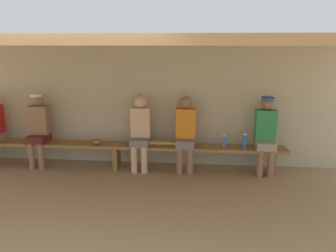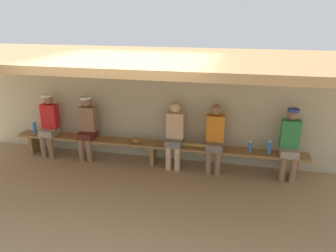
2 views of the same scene
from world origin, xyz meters
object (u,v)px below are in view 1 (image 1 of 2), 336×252
object	(u,v)px
baseball_bat	(163,143)
player_leftmost	(185,131)
player_near_post	(38,127)
water_bottle_blue	(224,141)
player_in_red	(266,132)
water_bottle_clear	(245,141)
baseball_glove_dark_brown	(97,141)
bench	(116,148)
player_in_white	(140,130)

from	to	relation	value
baseball_bat	player_leftmost	bearing A→B (deg)	1.05
player_near_post	water_bottle_blue	size ratio (longest dim) A/B	6.21
player_in_red	baseball_bat	distance (m)	1.78
water_bottle_clear	player_in_red	bearing A→B (deg)	0.37
player_near_post	player_in_red	xyz separation A→B (m)	(4.03, 0.00, 0.00)
player_near_post	baseball_bat	xyz separation A→B (m)	(2.27, -0.00, -0.25)
player_leftmost	baseball_glove_dark_brown	xyz separation A→B (m)	(-1.59, -0.03, -0.22)
player_leftmost	bench	bearing A→B (deg)	-179.86
player_in_red	player_in_white	xyz separation A→B (m)	(-2.16, -0.00, -0.02)
water_bottle_blue	baseball_glove_dark_brown	distance (m)	2.26
player_near_post	water_bottle_clear	distance (m)	3.69
player_leftmost	player_in_white	bearing A→B (deg)	180.00
water_bottle_blue	baseball_bat	bearing A→B (deg)	179.47
player_leftmost	water_bottle_blue	size ratio (longest dim) A/B	6.16
player_in_white	water_bottle_blue	xyz separation A→B (m)	(1.47, -0.01, -0.17)
player_near_post	baseball_bat	world-z (taller)	player_near_post
player_in_white	water_bottle_blue	world-z (taller)	player_in_white
player_in_red	baseball_bat	bearing A→B (deg)	-179.88
player_near_post	player_in_white	xyz separation A→B (m)	(1.87, -0.00, -0.02)
player_leftmost	baseball_bat	world-z (taller)	player_leftmost
water_bottle_blue	baseball_glove_dark_brown	world-z (taller)	water_bottle_blue
water_bottle_blue	player_leftmost	bearing A→B (deg)	178.90
bench	player_near_post	world-z (taller)	player_near_post
bench	player_in_white	world-z (taller)	player_in_white
bench	water_bottle_blue	distance (m)	1.92
player_in_white	baseball_glove_dark_brown	xyz separation A→B (m)	(-0.79, -0.03, -0.22)
player_near_post	player_in_red	distance (m)	4.03
bench	player_in_red	world-z (taller)	player_in_red
player_leftmost	player_in_red	world-z (taller)	player_in_red
bench	player_in_white	distance (m)	0.56
bench	player_leftmost	distance (m)	1.29
player_in_red	player_in_white	world-z (taller)	player_in_red
player_in_red	water_bottle_blue	bearing A→B (deg)	-178.90
baseball_bat	water_bottle_clear	bearing A→B (deg)	0.66
baseball_glove_dark_brown	player_in_red	bearing A→B (deg)	65.38
bench	player_near_post	size ratio (longest dim) A/B	4.46
player_near_post	player_in_white	world-z (taller)	player_near_post
bench	player_leftmost	bearing A→B (deg)	0.14
bench	player_leftmost	world-z (taller)	player_leftmost
player_in_white	water_bottle_clear	bearing A→B (deg)	-0.05
player_in_white	baseball_bat	size ratio (longest dim) A/B	1.57
water_bottle_clear	baseball_glove_dark_brown	bearing A→B (deg)	-179.46
water_bottle_clear	player_leftmost	bearing A→B (deg)	179.90
player_leftmost	player_in_white	distance (m)	0.80
bench	baseball_bat	world-z (taller)	baseball_bat
player_in_white	water_bottle_clear	xyz separation A→B (m)	(1.82, -0.00, -0.15)
bench	water_bottle_blue	world-z (taller)	water_bottle_blue
bench	player_leftmost	size ratio (longest dim) A/B	4.49
player_leftmost	water_bottle_blue	world-z (taller)	player_leftmost
player_near_post	water_bottle_clear	xyz separation A→B (m)	(3.69, -0.00, -0.17)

